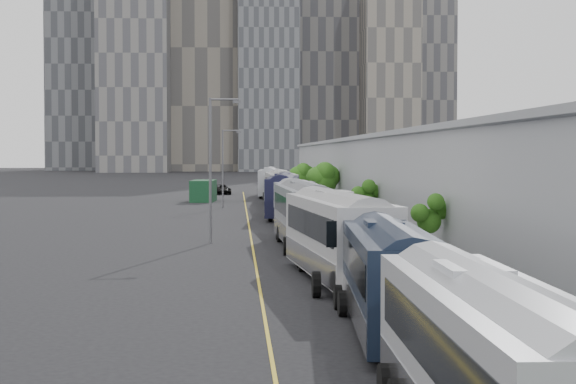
{
  "coord_description": "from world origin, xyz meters",
  "views": [
    {
      "loc": [
        -2.47,
        -10.17,
        5.73
      ],
      "look_at": [
        1.23,
        58.94,
        3.0
      ],
      "focal_mm": 60.0,
      "sensor_mm": 36.0,
      "label": 1
    }
  ],
  "objects": [
    {
      "name": "shipping_container",
      "position": [
        -6.5,
        106.37,
        1.29
      ],
      "size": [
        3.14,
        6.86,
        2.59
      ],
      "primitive_type": "cube",
      "rotation": [
        0.0,
        0.0,
        -0.06
      ],
      "color": "#123A20",
      "rests_on": "ground"
    },
    {
      "name": "sidewalk",
      "position": [
        9.0,
        55.0,
        0.06
      ],
      "size": [
        10.0,
        170.0,
        0.12
      ],
      "primitive_type": "cube",
      "color": "gray",
      "rests_on": "ground"
    },
    {
      "name": "tree_3",
      "position": [
        5.39,
        77.82,
        3.57
      ],
      "size": [
        2.71,
        2.71,
        4.94
      ],
      "color": "black",
      "rests_on": "ground"
    },
    {
      "name": "tree_5",
      "position": [
        6.21,
        124.73,
        2.94
      ],
      "size": [
        1.17,
        1.17,
        3.61
      ],
      "color": "black",
      "rests_on": "ground"
    },
    {
      "name": "skyline",
      "position": [
        -2.9,
        324.16,
        50.85
      ],
      "size": [
        145.0,
        64.0,
        120.0
      ],
      "color": "slate",
      "rests_on": "ground"
    },
    {
      "name": "tree_1",
      "position": [
        6.24,
        32.89,
        2.77
      ],
      "size": [
        1.12,
        1.12,
        3.42
      ],
      "color": "black",
      "rests_on": "ground"
    },
    {
      "name": "bus_7",
      "position": [
        2.17,
        105.93,
        1.5
      ],
      "size": [
        3.1,
        12.28,
        3.56
      ],
      "rotation": [
        0.0,
        0.0,
        -0.05
      ],
      "color": "gray",
      "rests_on": "ground"
    },
    {
      "name": "bus_1",
      "position": [
        2.45,
        20.35,
        1.48
      ],
      "size": [
        3.1,
        12.1,
        3.5
      ],
      "rotation": [
        0.0,
        0.0,
        -0.06
      ],
      "color": "#151F31",
      "rests_on": "ground"
    },
    {
      "name": "bus_6",
      "position": [
        2.2,
        91.62,
        1.7
      ],
      "size": [
        3.05,
        13.78,
        4.02
      ],
      "rotation": [
        0.0,
        0.0,
        0.01
      ],
      "color": "silver",
      "rests_on": "ground"
    },
    {
      "name": "bus_4",
      "position": [
        2.19,
        61.65,
        1.58
      ],
      "size": [
        3.33,
        12.94,
        3.74
      ],
      "rotation": [
        0.0,
        0.0,
        0.06
      ],
      "color": "#ADAEB7",
      "rests_on": "ground"
    },
    {
      "name": "street_lamp_far",
      "position": [
        -3.74,
        91.47,
        4.84
      ],
      "size": [
        2.04,
        0.22,
        8.31
      ],
      "color": "#59595E",
      "rests_on": "ground"
    },
    {
      "name": "bus_2",
      "position": [
        2.08,
        32.83,
        1.7
      ],
      "size": [
        3.97,
        13.94,
        4.02
      ],
      "rotation": [
        0.0,
        0.0,
        0.09
      ],
      "color": "silver",
      "rests_on": "ground"
    },
    {
      "name": "bus_3",
      "position": [
        1.69,
        48.79,
        1.69
      ],
      "size": [
        3.2,
        13.78,
        4.01
      ],
      "rotation": [
        0.0,
        0.0,
        0.03
      ],
      "color": "gray",
      "rests_on": "ground"
    },
    {
      "name": "street_lamp_near",
      "position": [
        -3.97,
        51.37,
        5.35
      ],
      "size": [
        2.04,
        0.22,
        9.32
      ],
      "color": "#59595E",
      "rests_on": "ground"
    },
    {
      "name": "bus_5",
      "position": [
        1.71,
        76.18,
        1.67
      ],
      "size": [
        3.78,
        13.69,
        3.95
      ],
      "rotation": [
        0.0,
        0.0,
        -0.08
      ],
      "color": "black",
      "rests_on": "ground"
    },
    {
      "name": "depot",
      "position": [
        12.99,
        55.0,
        3.51
      ],
      "size": [
        12.45,
        160.4,
        7.2
      ],
      "color": "gray",
      "rests_on": "ground"
    },
    {
      "name": "tree_4",
      "position": [
        5.38,
        106.51,
        3.2
      ],
      "size": [
        2.83,
        2.83,
        4.63
      ],
      "color": "black",
      "rests_on": "ground"
    },
    {
      "name": "tree_2",
      "position": [
        6.12,
        53.86,
        2.84
      ],
      "size": [
        1.36,
        1.36,
        3.57
      ],
      "color": "black",
      "rests_on": "ground"
    },
    {
      "name": "lane_line",
      "position": [
        -1.5,
        55.0,
        0.01
      ],
      "size": [
        0.12,
        160.0,
        0.02
      ],
      "primitive_type": "cube",
      "color": "gold",
      "rests_on": "ground"
    },
    {
      "name": "bus_8",
      "position": [
        1.94,
        118.34,
        1.66
      ],
      "size": [
        3.5,
        13.62,
        3.94
      ],
      "rotation": [
        0.0,
        0.0,
        -0.06
      ],
      "color": "#ACADB6",
      "rests_on": "ground"
    },
    {
      "name": "suv",
      "position": [
        -4.63,
        126.96,
        0.7
      ],
      "size": [
        3.0,
        5.31,
        1.4
      ],
      "primitive_type": "imported",
      "rotation": [
        0.0,
        0.0,
        0.14
      ],
      "color": "black",
      "rests_on": "ground"
    }
  ]
}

